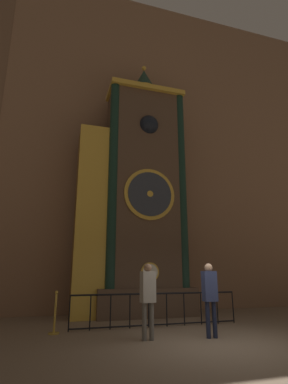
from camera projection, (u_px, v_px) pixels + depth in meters
ground_plane at (223, 345)px, 6.55m from camera, size 28.00×28.00×0.00m
cathedral_back_wall at (142, 137)px, 13.98m from camera, size 24.00×0.32×15.27m
clock_tower at (135, 195)px, 11.87m from camera, size 4.51×1.83×10.57m
railing_fence at (158, 308)px, 8.81m from camera, size 5.11×0.05×0.94m
visitor_near at (148, 293)px, 7.22m from camera, size 0.37×0.26×1.74m
visitor_far at (210, 292)px, 7.47m from camera, size 0.34×0.22×1.75m
stanchion_post at (55, 320)px, 7.76m from camera, size 0.28×0.28×1.06m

